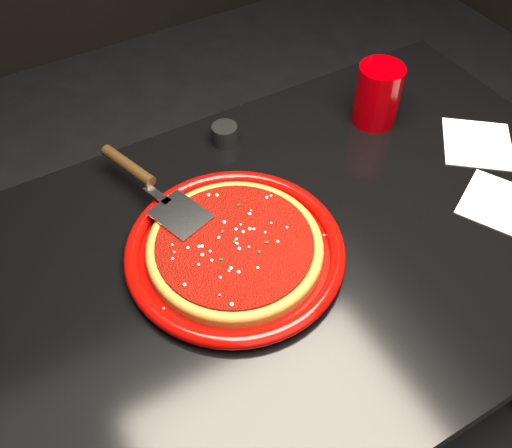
{
  "coord_description": "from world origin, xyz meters",
  "views": [
    {
      "loc": [
        -0.43,
        -0.52,
        1.55
      ],
      "look_at": [
        -0.09,
        0.06,
        0.77
      ],
      "focal_mm": 40.0,
      "sensor_mm": 36.0,
      "label": 1
    }
  ],
  "objects_px": {
    "table": "(303,337)",
    "plate": "(235,250)",
    "pizza_server": "(153,186)",
    "ramekin": "(225,134)",
    "cup": "(378,95)"
  },
  "relations": [
    {
      "from": "table",
      "to": "plate",
      "type": "height_order",
      "value": "plate"
    },
    {
      "from": "plate",
      "to": "pizza_server",
      "type": "distance_m",
      "value": 0.2
    },
    {
      "from": "table",
      "to": "ramekin",
      "type": "distance_m",
      "value": 0.5
    },
    {
      "from": "pizza_server",
      "to": "cup",
      "type": "relative_size",
      "value": 2.48
    },
    {
      "from": "table",
      "to": "plate",
      "type": "relative_size",
      "value": 3.11
    },
    {
      "from": "pizza_server",
      "to": "cup",
      "type": "distance_m",
      "value": 0.51
    },
    {
      "from": "plate",
      "to": "cup",
      "type": "bearing_deg",
      "value": 21.81
    },
    {
      "from": "plate",
      "to": "ramekin",
      "type": "relative_size",
      "value": 7.22
    },
    {
      "from": "cup",
      "to": "ramekin",
      "type": "height_order",
      "value": "cup"
    },
    {
      "from": "plate",
      "to": "cup",
      "type": "distance_m",
      "value": 0.48
    },
    {
      "from": "table",
      "to": "cup",
      "type": "height_order",
      "value": "cup"
    },
    {
      "from": "cup",
      "to": "table",
      "type": "bearing_deg",
      "value": -144.39
    },
    {
      "from": "pizza_server",
      "to": "ramekin",
      "type": "xyz_separation_m",
      "value": [
        0.2,
        0.09,
        -0.03
      ]
    },
    {
      "from": "pizza_server",
      "to": "plate",
      "type": "bearing_deg",
      "value": -86.99
    },
    {
      "from": "pizza_server",
      "to": "ramekin",
      "type": "height_order",
      "value": "pizza_server"
    }
  ]
}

